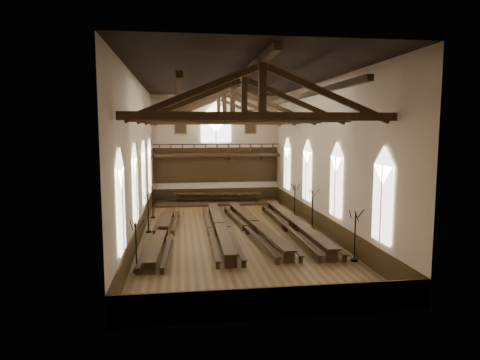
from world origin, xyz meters
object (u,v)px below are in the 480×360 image
object	(u,v)px
candelabrum_right_near	(355,246)
candelabrum_right_mid	(312,217)
refectory_row_b	(220,226)
candelabrum_left_near	(136,256)
refectory_row_d	(294,222)
refectory_row_c	(254,224)
candelabrum_left_mid	(148,220)
high_table	(217,194)
candelabrum_right_far	(295,206)
candelabrum_left_far	(153,208)
dais	(217,202)
refectory_row_a	(163,231)

from	to	relation	value
candelabrum_right_near	candelabrum_right_mid	bearing A→B (deg)	90.00
refectory_row_b	candelabrum_left_near	distance (m)	8.36
refectory_row_b	refectory_row_d	world-z (taller)	refectory_row_d
refectory_row_c	candelabrum_left_mid	distance (m)	7.08
candelabrum_left_near	refectory_row_b	bearing A→B (deg)	56.12
refectory_row_b	candelabrum_left_mid	bearing A→B (deg)	166.86
high_table	candelabrum_right_far	bearing A→B (deg)	-49.17
candelabrum_left_far	candelabrum_right_near	distance (m)	16.76
dais	high_table	xyz separation A→B (m)	(0.00, 0.00, 0.75)
candelabrum_left_mid	candelabrum_left_near	bearing A→B (deg)	-90.00
refectory_row_d	candelabrum_right_far	distance (m)	4.90
refectory_row_d	candelabrum_left_near	size ratio (longest dim) A/B	5.73
candelabrum_right_mid	candelabrum_right_far	world-z (taller)	candelabrum_right_mid
refectory_row_a	candelabrum_left_far	distance (m)	6.64
refectory_row_c	candelabrum_right_near	xyz separation A→B (m)	(4.08, -7.01, 0.27)
refectory_row_a	candelabrum_left_mid	bearing A→B (deg)	118.65
high_table	candelabrum_right_mid	world-z (taller)	candelabrum_right_mid
refectory_row_a	dais	distance (m)	13.07
refectory_row_a	high_table	world-z (taller)	high_table
candelabrum_left_near	dais	bearing A→B (deg)	73.42
refectory_row_c	candelabrum_right_mid	size ratio (longest dim) A/B	5.11
dais	candelabrum_left_far	bearing A→B (deg)	-133.85
refectory_row_b	refectory_row_c	xyz separation A→B (m)	(2.36, 0.24, -0.01)
candelabrum_left_mid	candelabrum_right_far	bearing A→B (deg)	19.55
refectory_row_a	refectory_row_d	distance (m)	8.86
high_table	candelabrum_left_mid	bearing A→B (deg)	-117.78
high_table	candelabrum_left_near	world-z (taller)	candelabrum_left_near
refectory_row_a	dais	xyz separation A→B (m)	(4.49, 12.27, -0.40)
dais	candelabrum_left_mid	size ratio (longest dim) A/B	4.21
candelabrum_left_mid	candelabrum_right_near	world-z (taller)	candelabrum_right_near
candelabrum_left_near	candelabrum_right_far	distance (m)	16.32
refectory_row_a	refectory_row_b	xyz separation A→B (m)	(3.65, 0.76, 0.06)
refectory_row_b	refectory_row_d	xyz separation A→B (m)	(5.14, 0.30, 0.02)
refectory_row_b	candelabrum_left_near	size ratio (longest dim) A/B	5.63
refectory_row_d	dais	world-z (taller)	refectory_row_d
candelabrum_left_mid	refectory_row_c	bearing A→B (deg)	-6.85
candelabrum_right_far	candelabrum_right_mid	bearing A→B (deg)	-90.00
high_table	candelabrum_right_near	distance (m)	19.12
refectory_row_d	candelabrum_right_mid	bearing A→B (deg)	6.65
refectory_row_d	high_table	world-z (taller)	high_table
dais	candelabrum_left_mid	bearing A→B (deg)	-117.78
candelabrum_left_near	candelabrum_left_far	world-z (taller)	candelabrum_left_far
refectory_row_a	candelabrum_right_mid	world-z (taller)	candelabrum_right_mid
high_table	candelabrum_left_mid	xyz separation A→B (m)	(-5.49, -10.43, -0.03)
refectory_row_b	high_table	world-z (taller)	high_table
refectory_row_a	candelabrum_left_far	xyz separation A→B (m)	(-1.01, 6.55, 0.29)
high_table	candelabrum_left_near	distance (m)	19.26
refectory_row_d	candelabrum_left_mid	distance (m)	9.84
refectory_row_a	high_table	xyz separation A→B (m)	(4.49, 12.27, 0.34)
high_table	candelabrum_right_near	bearing A→B (deg)	-72.95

